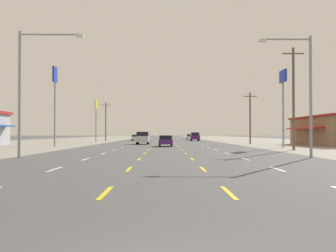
{
  "coord_description": "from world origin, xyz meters",
  "views": [
    {
      "loc": [
        -0.07,
        -4.38,
        1.68
      ],
      "look_at": [
        0.63,
        74.69,
        3.2
      ],
      "focal_mm": 42.78,
      "sensor_mm": 36.0,
      "label": 1
    }
  ],
  "objects_px": {
    "pole_sign_left_row_1": "(55,88)",
    "streetlight_right_row_0": "(305,87)",
    "sedan_center_turn_nearest": "(166,141)",
    "suv_far_right_mid": "(195,137)",
    "pole_sign_left_row_2": "(96,110)",
    "suv_inner_left_near": "(143,138)",
    "sedan_far_left_midfar": "(136,137)",
    "pole_sign_right_row_1": "(283,88)",
    "streetlight_left_row_0": "(27,83)",
    "hatchback_far_right_far": "(190,137)"
  },
  "relations": [
    {
      "from": "sedan_center_turn_nearest",
      "to": "pole_sign_left_row_2",
      "type": "distance_m",
      "value": 33.88
    },
    {
      "from": "suv_inner_left_near",
      "to": "sedan_far_left_midfar",
      "type": "xyz_separation_m",
      "value": [
        -3.5,
        33.12,
        -0.27
      ]
    },
    {
      "from": "sedan_far_left_midfar",
      "to": "pole_sign_left_row_1",
      "type": "distance_m",
      "value": 46.38
    },
    {
      "from": "suv_far_right_mid",
      "to": "streetlight_left_row_0",
      "type": "height_order",
      "value": "streetlight_left_row_0"
    },
    {
      "from": "pole_sign_left_row_1",
      "to": "streetlight_left_row_0",
      "type": "bearing_deg",
      "value": -79.09
    },
    {
      "from": "suv_inner_left_near",
      "to": "hatchback_far_right_far",
      "type": "relative_size",
      "value": 1.26
    },
    {
      "from": "pole_sign_right_row_1",
      "to": "streetlight_right_row_0",
      "type": "height_order",
      "value": "pole_sign_right_row_1"
    },
    {
      "from": "sedan_far_left_midfar",
      "to": "pole_sign_left_row_2",
      "type": "xyz_separation_m",
      "value": [
        -7.23,
        -14.04,
        5.9
      ]
    },
    {
      "from": "sedan_center_turn_nearest",
      "to": "sedan_far_left_midfar",
      "type": "distance_m",
      "value": 44.73
    },
    {
      "from": "suv_far_right_mid",
      "to": "sedan_far_left_midfar",
      "type": "xyz_separation_m",
      "value": [
        -13.98,
        4.41,
        -0.27
      ]
    },
    {
      "from": "suv_inner_left_near",
      "to": "pole_sign_right_row_1",
      "type": "relative_size",
      "value": 0.52
    },
    {
      "from": "suv_inner_left_near",
      "to": "hatchback_far_right_far",
      "type": "distance_m",
      "value": 53.44
    },
    {
      "from": "pole_sign_left_row_1",
      "to": "streetlight_right_row_0",
      "type": "relative_size",
      "value": 1.2
    },
    {
      "from": "pole_sign_left_row_2",
      "to": "suv_far_right_mid",
      "type": "bearing_deg",
      "value": 24.41
    },
    {
      "from": "pole_sign_left_row_1",
      "to": "streetlight_left_row_0",
      "type": "relative_size",
      "value": 1.16
    },
    {
      "from": "sedan_far_left_midfar",
      "to": "pole_sign_right_row_1",
      "type": "relative_size",
      "value": 0.48
    },
    {
      "from": "suv_inner_left_near",
      "to": "streetlight_right_row_0",
      "type": "relative_size",
      "value": 0.57
    },
    {
      "from": "pole_sign_left_row_1",
      "to": "streetlight_right_row_0",
      "type": "bearing_deg",
      "value": -44.68
    },
    {
      "from": "suv_far_right_mid",
      "to": "streetlight_left_row_0",
      "type": "distance_m",
      "value": 66.82
    },
    {
      "from": "pole_sign_left_row_1",
      "to": "pole_sign_right_row_1",
      "type": "height_order",
      "value": "pole_sign_left_row_1"
    },
    {
      "from": "streetlight_left_row_0",
      "to": "pole_sign_right_row_1",
      "type": "bearing_deg",
      "value": 40.44
    },
    {
      "from": "pole_sign_left_row_1",
      "to": "pole_sign_left_row_2",
      "type": "xyz_separation_m",
      "value": [
        -0.05,
        31.28,
        -0.88
      ]
    },
    {
      "from": "sedan_far_left_midfar",
      "to": "pole_sign_right_row_1",
      "type": "bearing_deg",
      "value": -66.31
    },
    {
      "from": "sedan_center_turn_nearest",
      "to": "streetlight_left_row_0",
      "type": "height_order",
      "value": "streetlight_left_row_0"
    },
    {
      "from": "sedan_center_turn_nearest",
      "to": "hatchback_far_right_far",
      "type": "xyz_separation_m",
      "value": [
        7.16,
        63.38,
        0.03
      ]
    },
    {
      "from": "suv_far_right_mid",
      "to": "pole_sign_left_row_2",
      "type": "distance_m",
      "value": 23.96
    },
    {
      "from": "hatchback_far_right_far",
      "to": "streetlight_right_row_0",
      "type": "bearing_deg",
      "value": -88.37
    },
    {
      "from": "pole_sign_right_row_1",
      "to": "streetlight_left_row_0",
      "type": "xyz_separation_m",
      "value": [
        -23.93,
        -20.4,
        -1.98
      ]
    },
    {
      "from": "suv_far_right_mid",
      "to": "pole_sign_right_row_1",
      "type": "height_order",
      "value": "pole_sign_right_row_1"
    },
    {
      "from": "sedan_far_left_midfar",
      "to": "streetlight_right_row_0",
      "type": "xyz_separation_m",
      "value": [
        16.78,
        -69.01,
        4.22
      ]
    },
    {
      "from": "pole_sign_left_row_2",
      "to": "suv_inner_left_near",
      "type": "bearing_deg",
      "value": -60.67
    },
    {
      "from": "sedan_center_turn_nearest",
      "to": "streetlight_right_row_0",
      "type": "distance_m",
      "value": 27.0
    },
    {
      "from": "hatchback_far_right_far",
      "to": "pole_sign_left_row_1",
      "type": "height_order",
      "value": "pole_sign_left_row_1"
    },
    {
      "from": "suv_far_right_mid",
      "to": "streetlight_left_row_0",
      "type": "bearing_deg",
      "value": -104.4
    },
    {
      "from": "hatchback_far_right_far",
      "to": "streetlight_right_row_0",
      "type": "xyz_separation_m",
      "value": [
        2.52,
        -88.23,
        4.19
      ]
    },
    {
      "from": "suv_inner_left_near",
      "to": "pole_sign_left_row_1",
      "type": "relative_size",
      "value": 0.48
    },
    {
      "from": "pole_sign_left_row_1",
      "to": "suv_far_right_mid",
      "type": "bearing_deg",
      "value": 62.66
    },
    {
      "from": "suv_far_right_mid",
      "to": "pole_sign_right_row_1",
      "type": "xyz_separation_m",
      "value": [
        7.35,
        -44.2,
        6.17
      ]
    },
    {
      "from": "sedan_center_turn_nearest",
      "to": "streetlight_left_row_0",
      "type": "relative_size",
      "value": 0.51
    },
    {
      "from": "sedan_center_turn_nearest",
      "to": "pole_sign_left_row_1",
      "type": "height_order",
      "value": "pole_sign_left_row_1"
    },
    {
      "from": "suv_inner_left_near",
      "to": "sedan_far_left_midfar",
      "type": "relative_size",
      "value": 1.09
    },
    {
      "from": "suv_far_right_mid",
      "to": "streetlight_right_row_0",
      "type": "bearing_deg",
      "value": -87.52
    },
    {
      "from": "pole_sign_left_row_1",
      "to": "pole_sign_left_row_2",
      "type": "relative_size",
      "value": 1.18
    },
    {
      "from": "suv_inner_left_near",
      "to": "suv_far_right_mid",
      "type": "height_order",
      "value": "same"
    },
    {
      "from": "hatchback_far_right_far",
      "to": "pole_sign_left_row_1",
      "type": "distance_m",
      "value": 68.34
    },
    {
      "from": "sedan_far_left_midfar",
      "to": "pole_sign_left_row_2",
      "type": "bearing_deg",
      "value": -117.24
    },
    {
      "from": "sedan_center_turn_nearest",
      "to": "pole_sign_right_row_1",
      "type": "bearing_deg",
      "value": -17.38
    },
    {
      "from": "sedan_center_turn_nearest",
      "to": "suv_far_right_mid",
      "type": "xyz_separation_m",
      "value": [
        6.87,
        39.75,
        0.27
      ]
    },
    {
      "from": "sedan_center_turn_nearest",
      "to": "pole_sign_right_row_1",
      "type": "xyz_separation_m",
      "value": [
        14.22,
        -4.45,
        6.44
      ]
    },
    {
      "from": "sedan_far_left_midfar",
      "to": "pole_sign_left_row_2",
      "type": "height_order",
      "value": "pole_sign_left_row_2"
    }
  ]
}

